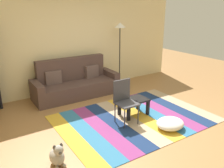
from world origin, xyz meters
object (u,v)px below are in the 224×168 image
Objects in this scene: dog at (57,156)px; pouf at (170,123)px; tv_remote at (134,100)px; standing_lamp at (120,34)px; folding_chair at (124,98)px; couch at (75,84)px; coffee_table at (134,103)px.

pouf is at bearing -3.36° from dog.
dog is at bearing -171.01° from tv_remote.
standing_lamp is 2.07× the size of folding_chair.
coffee_table is at bearing -71.97° from couch.
couch reaches higher than pouf.
standing_lamp is (0.63, 2.70, 1.45)m from pouf.
coffee_table is at bearing 44.65° from tv_remote.
tv_remote is at bearing -73.65° from couch.
standing_lamp is at bearing 76.77° from pouf.
standing_lamp is (1.45, 0.03, 1.22)m from couch.
standing_lamp reaches higher than couch.
standing_lamp reaches higher than folding_chair.
folding_chair is (-0.32, -0.09, 0.15)m from tv_remote.
pouf is 1.04m from folding_chair.
couch is at bearing 96.32° from tv_remote.
standing_lamp is at bearing 76.60° from folding_chair.
standing_lamp is 12.45× the size of tv_remote.
dog reaches higher than tv_remote.
couch reaches higher than dog.
tv_remote is (-0.28, 0.82, 0.27)m from pouf.
standing_lamp is at bearing 41.46° from dog.
standing_lamp reaches higher than pouf.
coffee_table is 0.93m from pouf.
dog reaches higher than coffee_table.
tv_remote reaches higher than coffee_table.
pouf is 0.30× the size of standing_lamp.
dog is at bearing -138.54° from standing_lamp.
tv_remote is at bearing 108.56° from pouf.
couch is 1.96m from folding_chair.
dog is 2.65× the size of tv_remote.
folding_chair reaches higher than dog.
pouf is at bearing -31.89° from folding_chair.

